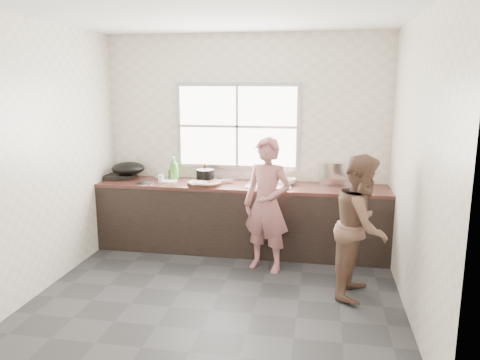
% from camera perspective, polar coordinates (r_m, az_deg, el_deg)
% --- Properties ---
extents(floor, '(3.60, 3.20, 0.01)m').
position_cam_1_polar(floor, '(4.88, -2.57, -13.76)').
color(floor, '#2B2B2E').
rests_on(floor, ground).
extents(ceiling, '(3.60, 3.20, 0.01)m').
position_cam_1_polar(ceiling, '(4.44, -2.91, 19.64)').
color(ceiling, silver).
rests_on(ceiling, wall_back).
extents(wall_back, '(3.60, 0.01, 2.70)m').
position_cam_1_polar(wall_back, '(6.02, 0.66, 4.66)').
color(wall_back, beige).
rests_on(wall_back, ground).
extents(wall_left, '(0.01, 3.20, 2.70)m').
position_cam_1_polar(wall_left, '(5.17, -22.66, 2.57)').
color(wall_left, silver).
rests_on(wall_left, ground).
extents(wall_right, '(0.01, 3.20, 2.70)m').
position_cam_1_polar(wall_right, '(4.43, 20.68, 1.32)').
color(wall_right, beige).
rests_on(wall_right, ground).
extents(wall_front, '(3.60, 0.01, 2.70)m').
position_cam_1_polar(wall_front, '(2.95, -9.65, -3.02)').
color(wall_front, beige).
rests_on(wall_front, ground).
extents(cabinet, '(3.60, 0.62, 0.82)m').
position_cam_1_polar(cabinet, '(5.91, 0.14, -4.80)').
color(cabinet, black).
rests_on(cabinet, floor).
extents(countertop, '(3.60, 0.64, 0.04)m').
position_cam_1_polar(countertop, '(5.80, 0.14, -0.73)').
color(countertop, '#3C1E18').
rests_on(countertop, cabinet).
extents(sink, '(0.55, 0.45, 0.02)m').
position_cam_1_polar(sink, '(5.75, 3.58, -0.61)').
color(sink, silver).
rests_on(sink, countertop).
extents(faucet, '(0.02, 0.02, 0.30)m').
position_cam_1_polar(faucet, '(5.91, 3.82, 1.17)').
color(faucet, silver).
rests_on(faucet, countertop).
extents(window_frame, '(1.60, 0.05, 1.10)m').
position_cam_1_polar(window_frame, '(6.00, -0.30, 6.56)').
color(window_frame, '#9EA0A5').
rests_on(window_frame, wall_back).
extents(window_glazing, '(1.50, 0.01, 1.00)m').
position_cam_1_polar(window_glazing, '(5.98, -0.35, 6.53)').
color(window_glazing, white).
rests_on(window_glazing, window_frame).
extents(woman, '(0.60, 0.49, 1.42)m').
position_cam_1_polar(woman, '(5.25, 3.31, -3.57)').
color(woman, '#AE686A').
rests_on(woman, floor).
extents(person_side, '(0.70, 0.81, 1.43)m').
position_cam_1_polar(person_side, '(4.77, 14.59, -5.46)').
color(person_side, brown).
rests_on(person_side, floor).
extents(cutting_board, '(0.45, 0.45, 0.04)m').
position_cam_1_polar(cutting_board, '(5.78, -4.32, -0.40)').
color(cutting_board, black).
rests_on(cutting_board, countertop).
extents(cleaver, '(0.22, 0.17, 0.01)m').
position_cam_1_polar(cleaver, '(5.86, -1.80, 0.02)').
color(cleaver, '#B6BABE').
rests_on(cleaver, cutting_board).
extents(bowl_mince, '(0.28, 0.28, 0.05)m').
position_cam_1_polar(bowl_mince, '(5.70, -5.10, -0.52)').
color(bowl_mince, white).
rests_on(bowl_mince, countertop).
extents(bowl_crabs, '(0.21, 0.21, 0.06)m').
position_cam_1_polar(bowl_crabs, '(5.82, 5.70, -0.24)').
color(bowl_crabs, silver).
rests_on(bowl_crabs, countertop).
extents(bowl_held, '(0.21, 0.21, 0.07)m').
position_cam_1_polar(bowl_held, '(5.59, 2.86, -0.67)').
color(bowl_held, white).
rests_on(bowl_held, countertop).
extents(black_pot, '(0.28, 0.28, 0.16)m').
position_cam_1_polar(black_pot, '(5.94, -4.27, 0.53)').
color(black_pot, black).
rests_on(black_pot, countertop).
extents(plate_food, '(0.25, 0.25, 0.02)m').
position_cam_1_polar(plate_food, '(6.03, -8.68, -0.10)').
color(plate_food, white).
rests_on(plate_food, countertop).
extents(bottle_green, '(0.12, 0.12, 0.31)m').
position_cam_1_polar(bottle_green, '(6.08, -8.06, 1.42)').
color(bottle_green, '#41922F').
rests_on(bottle_green, countertop).
extents(bottle_brown_tall, '(0.09, 0.09, 0.17)m').
position_cam_1_polar(bottle_brown_tall, '(6.13, -8.21, 0.85)').
color(bottle_brown_tall, '#4D1F13').
rests_on(bottle_brown_tall, countertop).
extents(bottle_brown_short, '(0.17, 0.17, 0.19)m').
position_cam_1_polar(bottle_brown_short, '(6.11, -4.29, 0.98)').
color(bottle_brown_short, '#4B1F12').
rests_on(bottle_brown_short, countertop).
extents(glass_jar, '(0.08, 0.08, 0.10)m').
position_cam_1_polar(glass_jar, '(5.97, -9.64, 0.14)').
color(glass_jar, silver).
rests_on(glass_jar, countertop).
extents(burner, '(0.45, 0.45, 0.06)m').
position_cam_1_polar(burner, '(6.39, -14.42, 0.50)').
color(burner, black).
rests_on(burner, countertop).
extents(wok, '(0.51, 0.51, 0.16)m').
position_cam_1_polar(wok, '(6.28, -13.47, 1.40)').
color(wok, black).
rests_on(wok, burner).
extents(dish_rack, '(0.39, 0.28, 0.28)m').
position_cam_1_polar(dish_rack, '(5.91, 11.48, 0.86)').
color(dish_rack, silver).
rests_on(dish_rack, countertop).
extents(pot_lid_left, '(0.27, 0.27, 0.01)m').
position_cam_1_polar(pot_lid_left, '(5.93, -11.48, -0.44)').
color(pot_lid_left, '#BABCC1').
rests_on(pot_lid_left, countertop).
extents(pot_lid_right, '(0.25, 0.25, 0.01)m').
position_cam_1_polar(pot_lid_right, '(6.29, -9.25, 0.34)').
color(pot_lid_right, silver).
rests_on(pot_lid_right, countertop).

